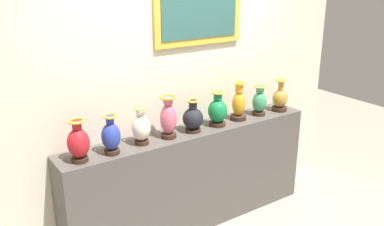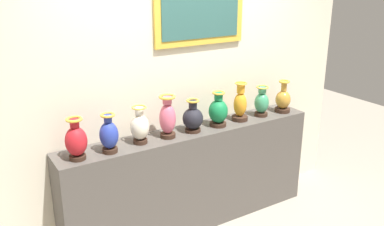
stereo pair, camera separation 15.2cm
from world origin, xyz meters
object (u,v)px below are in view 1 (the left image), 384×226
Objects in this scene: vase_ivory at (141,128)px; vase_amber at (239,104)px; vase_ochre at (280,99)px; vase_cobalt at (111,136)px; vase_rose at (168,118)px; vase_emerald at (218,111)px; vase_crimson at (78,143)px; vase_onyx at (193,118)px; vase_jade at (259,102)px.

vase_ivory is 1.06m from vase_amber.
vase_ochre is (1.59, -0.02, -0.02)m from vase_ivory.
vase_cobalt is 0.55m from vase_rose.
vase_ochre is (1.88, 0.02, -0.02)m from vase_cobalt.
vase_ivory is 0.79m from vase_emerald.
vase_ochre is at bearing 0.40° from vase_crimson.
vase_amber reaches higher than vase_cobalt.
vase_onyx is at bearing -178.32° from vase_amber.
vase_amber is at bearing 176.68° from vase_ochre.
vase_rose is 0.26m from vase_onyx.
vase_crimson is 1.04× the size of vase_cobalt.
vase_rose reaches higher than vase_jade.
vase_crimson is at bearing 178.44° from vase_cobalt.
vase_jade is at bearing 175.87° from vase_ochre.
vase_amber reaches higher than vase_onyx.
vase_emerald is 0.53m from vase_jade.
vase_crimson is 0.90× the size of vase_amber.
vase_cobalt is 0.87× the size of vase_amber.
vase_crimson is at bearing -178.38° from vase_amber.
vase_ivory reaches higher than vase_onyx.
vase_amber reaches higher than vase_emerald.
vase_ivory is at bearing 8.39° from vase_cobalt.
vase_ivory is at bearing 179.55° from vase_emerald.
vase_onyx is at bearing 179.91° from vase_emerald.
vase_crimson is 0.89× the size of vase_rose.
vase_cobalt is 1.07× the size of vase_jade.
vase_crimson reaches higher than vase_cobalt.
vase_jade is (0.53, 0.01, -0.01)m from vase_emerald.
vase_ochre reaches higher than vase_jade.
vase_ochre is at bearing 0.67° from vase_cobalt.
vase_ivory is at bearing -179.45° from vase_amber.
vase_ivory is 1.32m from vase_jade.
vase_crimson is 0.81m from vase_rose.
vase_ochre is (0.80, -0.01, -0.01)m from vase_emerald.
vase_jade is at bearing 0.34° from vase_onyx.
vase_rose is 1.07m from vase_jade.
vase_ochre is (1.33, -0.01, -0.05)m from vase_rose.
vase_rose is (0.81, 0.03, 0.03)m from vase_crimson.
vase_rose reaches higher than vase_cobalt.
vase_onyx is at bearing 2.60° from vase_cobalt.
vase_onyx is 0.91× the size of vase_ochre.
vase_rose is at bearing -1.67° from vase_ivory.
vase_rose is 1.14× the size of vase_emerald.
vase_emerald is at bearing 0.15° from vase_rose.
vase_jade is (1.87, 0.03, -0.02)m from vase_crimson.
vase_cobalt is 1.08m from vase_emerald.
vase_cobalt is at bearing -179.33° from vase_ochre.
vase_emerald reaches higher than vase_cobalt.
vase_emerald is 0.80m from vase_ochre.
vase_crimson is 1.07m from vase_onyx.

